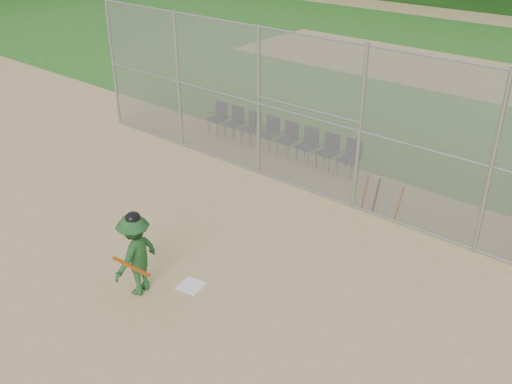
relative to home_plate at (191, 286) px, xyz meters
The scene contains 15 objects.
ground 0.34m from the home_plate, 131.13° to the right, with size 100.00×100.00×0.00m, color tan.
grass_strip 17.74m from the home_plate, 90.73° to the left, with size 100.00×100.00×0.00m, color #28651E.
dirt_patch_far 17.74m from the home_plate, 90.73° to the left, with size 24.00×24.00×0.00m, color tan.
backstop_fence 5.17m from the home_plate, 92.72° to the left, with size 16.09×0.09×4.00m.
home_plate is the anchor object (origin of this frame).
batter_at_plate 1.30m from the home_plate, 131.86° to the right, with size 0.94×1.30×1.75m.
spare_bats 5.14m from the home_plate, 73.93° to the left, with size 0.96×0.36×0.84m.
chair_0 8.13m from the home_plate, 129.70° to the left, with size 0.54×0.52×0.96m, color #0E1136, non-canonical shape.
chair_1 7.71m from the home_plate, 125.70° to the left, with size 0.54×0.52×0.96m, color #0E1136, non-canonical shape.
chair_2 7.32m from the home_plate, 121.25° to the left, with size 0.54×0.52×0.96m, color #0E1136, non-canonical shape.
chair_3 6.99m from the home_plate, 116.34° to the left, with size 0.54×0.52×0.96m, color #0E1136, non-canonical shape.
chair_4 6.71m from the home_plate, 110.98° to the left, with size 0.54×0.52×0.96m, color #0E1136, non-canonical shape.
chair_5 6.49m from the home_plate, 105.21° to the left, with size 0.54×0.52×0.96m, color #0E1136, non-canonical shape.
chair_6 6.34m from the home_plate, 99.10° to the left, with size 0.54×0.52×0.96m, color #0E1136, non-canonical shape.
chair_7 6.27m from the home_plate, 92.78° to the left, with size 0.54×0.52×0.96m, color #0E1136, non-canonical shape.
Camera 1 is at (6.96, -5.85, 6.81)m, focal length 40.00 mm.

